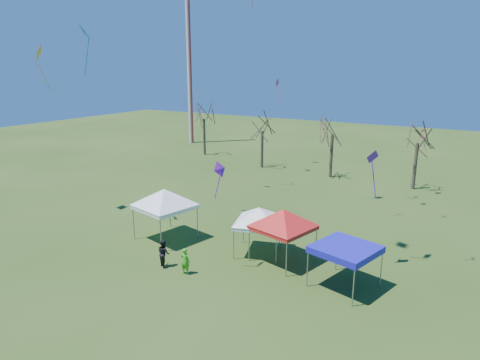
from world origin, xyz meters
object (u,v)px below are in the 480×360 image
at_px(tent_red, 283,213).
at_px(person_green, 185,261).
at_px(tent_white_mid, 259,211).
at_px(tree_3, 419,126).
at_px(tent_blue, 346,250).
at_px(tent_white_west, 164,192).
at_px(radio_mast, 189,59).
at_px(tree_0, 204,106).
at_px(tree_1, 262,118).
at_px(tree_2, 333,118).
at_px(person_dark, 164,253).

xyz_separation_m(tent_red, person_green, (-4.02, -4.33, -2.30)).
distance_m(tent_white_mid, person_green, 5.54).
xyz_separation_m(tree_3, person_green, (-8.16, -25.14, -5.30)).
relative_size(tent_white_mid, tent_blue, 1.04).
distance_m(tree_3, tent_red, 21.43).
relative_size(tent_white_west, person_green, 2.89).
height_order(radio_mast, tent_blue, radio_mast).
height_order(tree_0, tree_3, tree_0).
height_order(radio_mast, person_green, radio_mast).
relative_size(tree_1, tent_blue, 2.07).
relative_size(tent_white_west, tent_blue, 1.24).
distance_m(tree_2, tent_red, 21.81).
distance_m(tree_0, tent_white_west, 29.07).
distance_m(radio_mast, tree_3, 36.04).
height_order(tent_white_west, tent_red, tent_white_west).
xyz_separation_m(tent_white_west, tent_white_mid, (6.55, 1.21, -0.48)).
xyz_separation_m(tree_0, tent_white_west, (14.40, -25.04, -3.19)).
xyz_separation_m(tent_white_mid, tent_blue, (5.96, -1.51, -0.67)).
xyz_separation_m(tree_3, person_dark, (-9.85, -25.00, -5.25)).
relative_size(radio_mast, tree_1, 3.31).
bearing_deg(tent_white_west, tent_red, 6.11).
height_order(tree_3, person_dark, tree_3).
height_order(radio_mast, tree_1, radio_mast).
bearing_deg(tent_blue, person_green, -159.08).
relative_size(tree_3, tent_white_mid, 2.09).
height_order(radio_mast, tree_2, radio_mast).
bearing_deg(tree_0, tree_3, -7.08).
bearing_deg(person_green, tree_1, -72.46).
bearing_deg(tree_1, tent_red, -59.40).
bearing_deg(person_dark, radio_mast, -27.69).
xyz_separation_m(tree_0, tent_red, (22.75, -24.15, -3.40)).
xyz_separation_m(tree_1, tent_white_mid, (10.88, -21.10, -2.97)).
distance_m(tree_3, tent_white_west, 25.19).
distance_m(tree_0, tent_blue, 37.23).
xyz_separation_m(tree_3, tent_white_mid, (-5.92, -20.50, -3.26)).
bearing_deg(tent_white_mid, tree_1, 117.27).
bearing_deg(radio_mast, tree_1, -28.48).
relative_size(tree_1, tent_white_west, 1.67).
distance_m(tent_white_west, tent_white_mid, 6.68).
bearing_deg(tree_0, tent_blue, -43.29).
bearing_deg(person_green, tent_red, -133.91).
distance_m(tree_1, person_green, 27.62).
height_order(radio_mast, tent_white_mid, radio_mast).
bearing_deg(person_dark, person_green, -157.10).
bearing_deg(tree_0, tree_1, -15.18).
xyz_separation_m(tree_2, tent_white_west, (-4.08, -22.04, -2.99)).
bearing_deg(tent_white_west, person_dark, -51.45).
distance_m(tree_1, person_dark, 26.99).
bearing_deg(tent_white_mid, tree_3, 73.89).
height_order(tree_3, tent_white_mid, tree_3).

